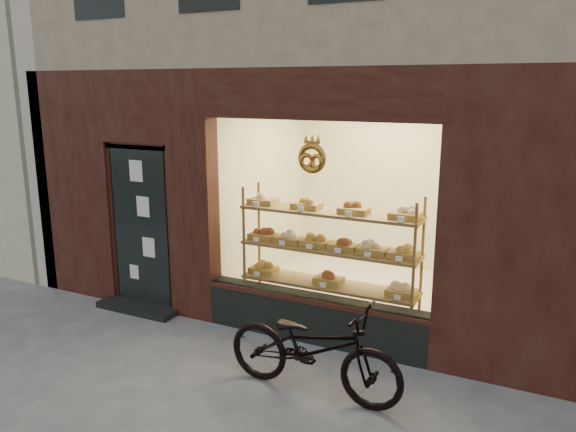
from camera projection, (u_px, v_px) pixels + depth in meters
The scene contains 3 objects.
ground at pixel (169, 426), 4.91m from camera, with size 90.00×90.00×0.00m, color #54545B.
display_shelf at pixel (329, 258), 6.74m from camera, with size 2.20×0.45×1.70m.
bicycle at pixel (313, 348), 5.34m from camera, with size 0.63×1.79×0.94m, color black.
Camera 1 is at (2.87, -3.45, 2.91)m, focal length 35.00 mm.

